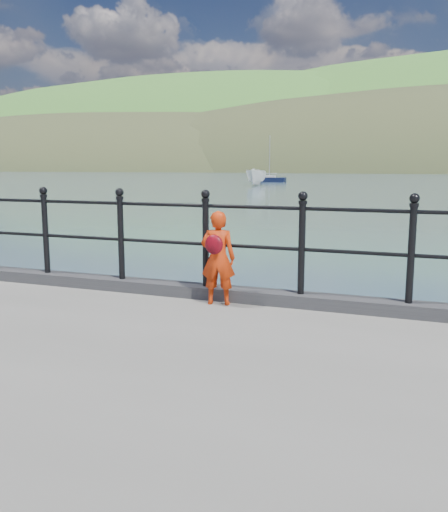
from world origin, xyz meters
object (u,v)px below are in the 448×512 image
at_px(railing, 162,230).
at_px(sailboat_left, 269,180).
at_px(child, 218,257).
at_px(launch_white, 257,177).

distance_m(railing, sailboat_left, 74.84).
bearing_deg(child, sailboat_left, -86.15).
xyz_separation_m(child, launch_white, (-17.37, 57.99, -0.51)).
height_order(railing, launch_white, railing).
xyz_separation_m(railing, launch_white, (-16.51, 57.74, -0.77)).
bearing_deg(launch_white, railing, -79.13).
bearing_deg(sailboat_left, launch_white, -81.90).
relative_size(child, launch_white, 0.20).
relative_size(launch_white, sailboat_left, 0.77).
relative_size(railing, child, 16.24).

